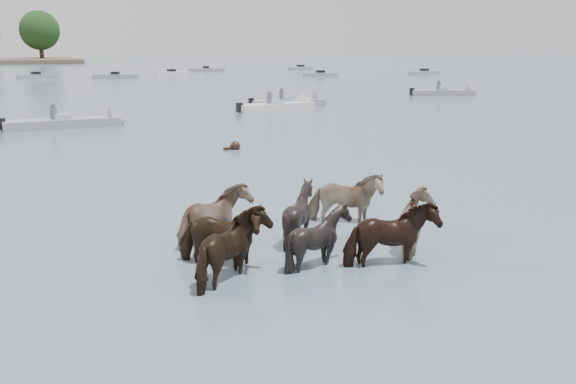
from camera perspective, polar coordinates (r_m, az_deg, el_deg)
name	(u,v)px	position (r m, az deg, el deg)	size (l,w,h in m)	color
ground	(316,238)	(14.17, 2.63, -4.27)	(400.00, 400.00, 0.00)	#495969
pony_herd	(304,230)	(13.05, 1.52, -3.48)	(6.00, 4.42, 1.57)	black
swimming_pony	(234,147)	(26.21, -4.97, 4.15)	(0.72, 0.44, 0.44)	black
motorboat_b	(79,123)	(35.18, -18.68, 6.06)	(6.47, 1.81, 1.92)	gray
motorboat_c	(297,103)	(44.77, 0.86, 8.19)	(5.92, 2.22, 1.92)	gray
motorboat_d	(285,106)	(42.10, -0.28, 7.86)	(6.07, 2.47, 1.92)	silver
motorboat_e	(451,93)	(56.06, 14.75, 8.81)	(5.90, 3.67, 1.92)	gray
distant_flotilla	(72,76)	(86.41, -19.19, 10.01)	(104.24, 27.70, 0.93)	silver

